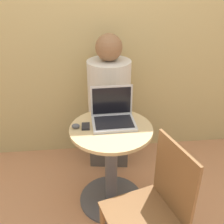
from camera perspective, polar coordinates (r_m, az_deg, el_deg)
ground_plane at (r=2.32m, az=-0.17°, el=-18.41°), size 12.00×12.00×0.00m
back_wall at (r=2.42m, az=-2.28°, el=18.91°), size 7.00×0.05×2.60m
round_table at (r=2.04m, az=-0.19°, el=-10.46°), size 0.60×0.60×0.70m
laptop at (r=1.92m, az=0.22°, el=-0.72°), size 0.32×0.25×0.26m
cell_phone at (r=1.89m, az=-5.75°, el=-3.11°), size 0.06×0.09×0.02m
computer_mouse at (r=1.87m, az=-7.90°, el=-3.06°), size 0.06×0.04×0.04m
chair_empty at (r=1.65m, az=8.88°, el=-20.52°), size 0.50×0.50×0.88m
person_seated at (r=2.50m, az=-0.53°, el=0.28°), size 0.43×0.61×1.25m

